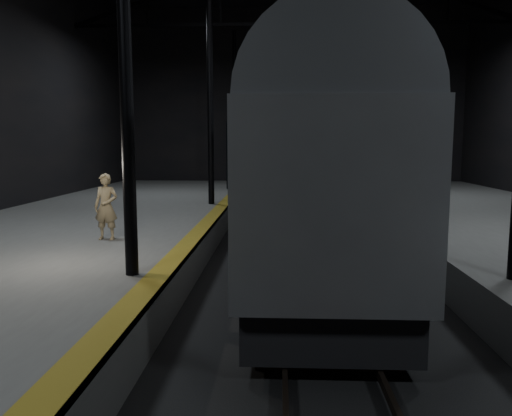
{
  "coord_description": "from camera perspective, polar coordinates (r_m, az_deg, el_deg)",
  "views": [
    {
      "loc": [
        -0.83,
        -13.76,
        3.64
      ],
      "look_at": [
        -1.41,
        -1.08,
        2.0
      ],
      "focal_mm": 35.0,
      "sensor_mm": 36.0,
      "label": 1
    }
  ],
  "objects": [
    {
      "name": "train",
      "position": [
        17.71,
        5.34,
        5.87
      ],
      "size": [
        3.2,
        21.38,
        5.71
      ],
      "color": "#94969B",
      "rests_on": "ground"
    },
    {
      "name": "ground",
      "position": [
        14.26,
        5.92,
        -7.47
      ],
      "size": [
        44.0,
        44.0,
        0.0
      ],
      "primitive_type": "plane",
      "color": "black",
      "rests_on": "ground"
    },
    {
      "name": "tactile_strip",
      "position": [
        14.22,
        -7.23,
        -3.38
      ],
      "size": [
        0.5,
        43.8,
        0.01
      ],
      "primitive_type": "cube",
      "color": "brown",
      "rests_on": "platform_left"
    },
    {
      "name": "woman",
      "position": [
        14.33,
        -16.76,
        0.14
      ],
      "size": [
        0.71,
        0.5,
        1.83
      ],
      "primitive_type": "imported",
      "rotation": [
        0.0,
        0.0,
        -0.1
      ],
      "color": "tan",
      "rests_on": "platform_left"
    },
    {
      "name": "platform_left",
      "position": [
        15.61,
        -22.82,
        -4.83
      ],
      "size": [
        9.0,
        43.8,
        1.0
      ],
      "primitive_type": "cube",
      "color": "#535350",
      "rests_on": "ground"
    },
    {
      "name": "track",
      "position": [
        14.24,
        5.93,
        -7.2
      ],
      "size": [
        2.4,
        43.0,
        0.24
      ],
      "color": "#3F3328",
      "rests_on": "ground"
    }
  ]
}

